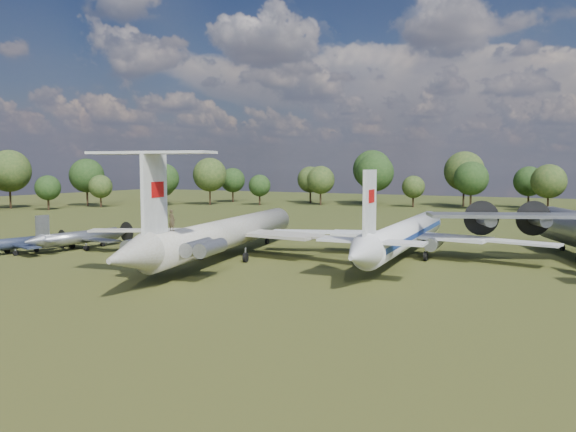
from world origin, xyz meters
The scene contains 6 objects.
ground centered at (0.00, 0.00, 0.00)m, with size 300.00×300.00×0.00m, color #203612.
il62_airliner centered at (-0.92, -3.07, 2.30)m, with size 36.11×46.94×4.60m, color silver, non-canonical shape.
tu104_jet centered at (16.64, 6.58, 2.16)m, with size 32.34×43.13×4.31m, color #BCBCBC, non-canonical shape.
small_prop_west centered at (-25.51, -12.65, 0.99)m, with size 9.93×13.53×1.99m, color black, non-canonical shape.
small_prop_northwest centered at (-21.51, -6.03, 1.18)m, with size 11.83×16.13×2.37m, color #A0A2A8, non-canonical shape.
person_on_il62 centered at (1.35, -15.76, 5.58)m, with size 0.71×0.47×1.95m, color olive.
Camera 1 is at (34.83, -55.79, 10.43)m, focal length 35.00 mm.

